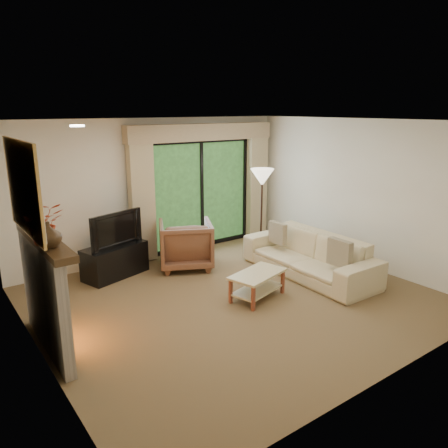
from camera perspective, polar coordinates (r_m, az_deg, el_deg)
floor at (r=6.64m, az=1.55°, el=-9.76°), size 5.50×5.50×0.00m
ceiling at (r=6.03m, az=1.72°, el=13.29°), size 5.50×5.50×0.00m
wall_back at (r=8.28m, az=-9.01°, el=4.52°), size 5.00×0.00×5.00m
wall_front at (r=4.57m, az=21.19°, el=-4.92°), size 5.00×0.00×5.00m
wall_left at (r=5.08m, az=-23.82°, el=-3.25°), size 0.00×5.00×5.00m
wall_right at (r=8.14m, az=17.19°, el=3.86°), size 0.00×5.00×5.00m
fireplace at (r=5.49m, az=-22.39°, el=-8.60°), size 0.24×1.70×1.37m
mirror at (r=5.13m, az=-24.70°, el=4.33°), size 0.07×1.45×1.02m
sliding_door at (r=8.77m, az=-2.98°, el=3.93°), size 2.26×0.10×2.16m
curtain_left at (r=8.01m, az=-10.69°, el=3.36°), size 0.45×0.18×2.35m
curtain_right at (r=9.46m, az=4.27°, el=5.34°), size 0.45×0.18×2.35m
cornice at (r=8.54m, az=-2.76°, el=11.90°), size 3.20×0.24×0.32m
media_console at (r=7.63m, az=-14.05°, el=-4.67°), size 1.18×0.77×0.54m
tv at (r=7.46m, az=-14.32°, el=-0.60°), size 1.01×0.41×0.58m
armchair at (r=7.80m, az=-5.02°, el=-2.64°), size 1.23×1.24×0.85m
sofa at (r=7.56m, az=11.04°, el=-3.99°), size 1.00×2.45×0.71m
pillow_near at (r=6.99m, az=14.87°, el=-3.68°), size 0.12×0.43×0.42m
pillow_far at (r=7.90m, az=7.02°, el=-1.18°), size 0.11×0.39×0.39m
coffee_table at (r=6.61m, az=4.38°, el=-8.00°), size 0.99×0.71×0.40m
floor_lamp at (r=8.44m, az=4.90°, el=1.60°), size 0.54×0.54×1.66m
vase at (r=4.86m, az=-21.93°, el=-1.31°), size 0.33×0.33×0.27m
branches at (r=4.98m, az=-22.49°, el=0.08°), size 0.43×0.38×0.45m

